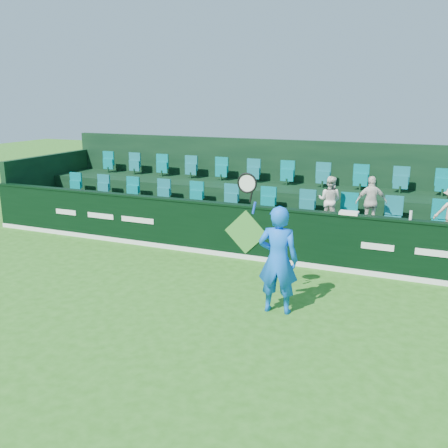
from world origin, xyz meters
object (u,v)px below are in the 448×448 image
at_px(tennis_player, 278,259).
at_px(spectator_middle, 371,202).
at_px(spectator_left, 330,200).
at_px(drinks_bottle, 411,215).
at_px(towel, 349,213).

xyz_separation_m(tennis_player, spectator_middle, (1.14, 3.86, 0.41)).
bearing_deg(spectator_middle, spectator_left, -20.53).
xyz_separation_m(spectator_middle, drinks_bottle, (0.96, -1.12, 0.01)).
bearing_deg(spectator_middle, drinks_bottle, 110.11).
bearing_deg(tennis_player, drinks_bottle, 52.59).
height_order(spectator_left, drinks_bottle, spectator_left).
distance_m(tennis_player, spectator_middle, 4.05).
bearing_deg(drinks_bottle, spectator_middle, 130.65).
distance_m(spectator_middle, towel, 1.17).
height_order(spectator_left, towel, spectator_left).
height_order(tennis_player, drinks_bottle, tennis_player).
distance_m(towel, drinks_bottle, 1.30).
bearing_deg(towel, tennis_player, -106.28).
xyz_separation_m(spectator_left, drinks_bottle, (1.96, -1.12, 0.05)).
bearing_deg(drinks_bottle, spectator_left, 150.28).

